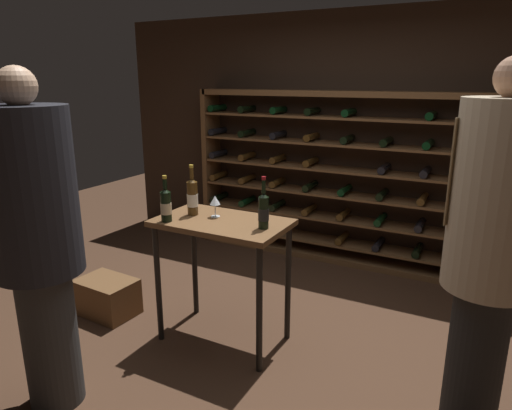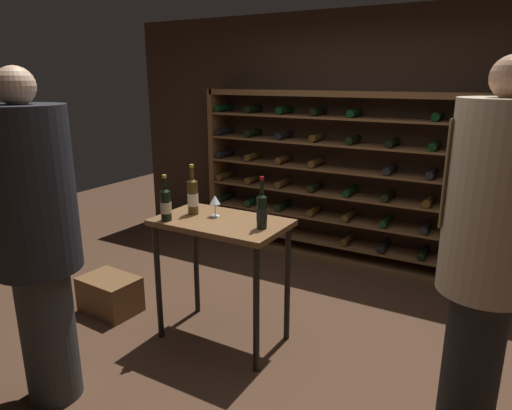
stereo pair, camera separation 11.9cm
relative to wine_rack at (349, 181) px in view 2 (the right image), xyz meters
name	(u,v)px [view 2 (the right image)]	position (x,y,z in m)	size (l,w,h in m)	color
ground_plane	(261,345)	(0.02, -1.89, -0.90)	(10.21, 10.21, 0.00)	#472D1E
back_wall	(359,140)	(0.02, 0.21, 0.41)	(5.77, 0.10, 2.61)	#332319
wine_rack	(349,181)	(0.00, 0.00, 0.00)	(3.41, 0.32, 1.81)	brown
tasting_table	(222,238)	(-0.29, -1.94, -0.08)	(0.95, 0.57, 0.95)	brown
person_bystander_red_print	(35,229)	(-0.84, -3.02, 0.21)	(0.49, 0.49, 2.00)	#2F2F2F
person_bystander_dark_jacket	(488,246)	(1.43, -2.11, 0.24)	(0.46, 0.45, 2.04)	black
wine_crate	(110,294)	(-1.37, -2.08, -0.74)	(0.48, 0.34, 0.31)	brown
wine_bottle_amber_reserve	(193,196)	(-0.56, -1.92, 0.20)	(0.08, 0.08, 0.38)	#4C3314
wine_bottle_red_label	(262,211)	(0.06, -1.96, 0.18)	(0.07, 0.07, 0.36)	black
wine_bottle_black_capsule	(166,204)	(-0.62, -2.15, 0.18)	(0.08, 0.08, 0.33)	black
wine_glass_stemmed_right	(215,201)	(-0.38, -1.89, 0.18)	(0.08, 0.08, 0.16)	silver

